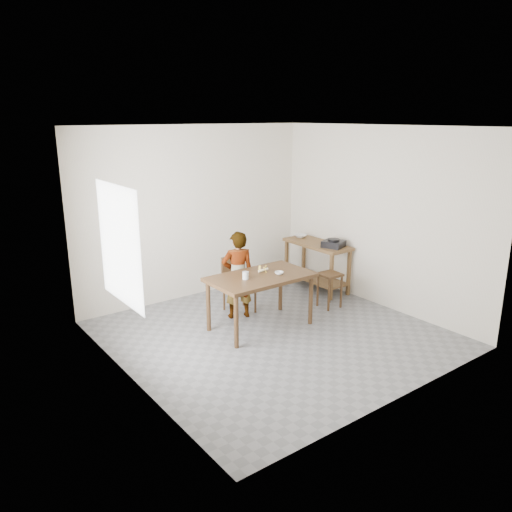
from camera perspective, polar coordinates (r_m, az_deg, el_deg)
floor at (r=6.78m, az=2.06°, el=-9.07°), size 4.00×4.00×0.04m
ceiling at (r=6.15m, az=2.31°, el=14.76°), size 4.00×4.00×0.04m
wall_back at (r=7.96m, az=-7.05°, el=4.97°), size 4.00×0.04×2.70m
wall_front at (r=4.98m, az=16.97°, el=-2.19°), size 4.00×0.04×2.70m
wall_left at (r=5.33m, az=-14.95°, el=-0.87°), size 0.04×4.00×2.70m
wall_right at (r=7.73m, az=13.92°, el=4.30°), size 0.04×4.00×2.70m
window_pane at (r=5.49m, az=-15.37°, el=1.20°), size 0.02×1.10×1.30m
dining_table at (r=6.84m, az=0.51°, el=-5.22°), size 1.40×0.80×0.75m
prep_counter at (r=8.40m, az=6.94°, el=-1.12°), size 0.50×1.20×0.80m
child at (r=7.11m, az=-2.10°, el=-2.18°), size 0.54×0.45×1.28m
dining_chair at (r=7.38m, az=-1.90°, el=-3.36°), size 0.42×0.42×0.82m
stool at (r=7.67m, az=8.39°, el=-3.87°), size 0.32×0.32×0.54m
glass_tumbler at (r=6.55m, az=-1.21°, el=-2.23°), size 0.10×0.10×0.10m
small_bowl at (r=6.76m, az=2.65°, el=-1.95°), size 0.14×0.14×0.04m
banana at (r=6.86m, az=0.83°, el=-1.58°), size 0.18×0.13×0.06m
serving_bowl at (r=8.62m, az=5.14°, el=2.29°), size 0.24×0.24×0.05m
gas_burner at (r=8.05m, az=8.86°, el=1.38°), size 0.39×0.39×0.10m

